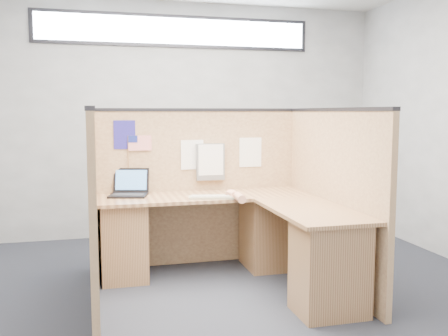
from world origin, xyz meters
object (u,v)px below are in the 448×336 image
object	(u,v)px
l_desk	(236,240)
mouse	(232,195)
laptop	(128,189)
keyboard	(211,197)

from	to	relation	value
l_desk	mouse	xyz separation A→B (m)	(0.01, 0.19, 0.36)
laptop	keyboard	bearing A→B (deg)	-12.47
keyboard	mouse	distance (m)	0.19
laptop	mouse	world-z (taller)	laptop
l_desk	laptop	world-z (taller)	laptop
laptop	mouse	size ratio (longest dim) A/B	3.68
l_desk	keyboard	world-z (taller)	keyboard
laptop	keyboard	distance (m)	0.80
l_desk	laptop	xyz separation A→B (m)	(-0.88, 0.56, 0.40)
mouse	keyboard	bearing A→B (deg)	180.00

